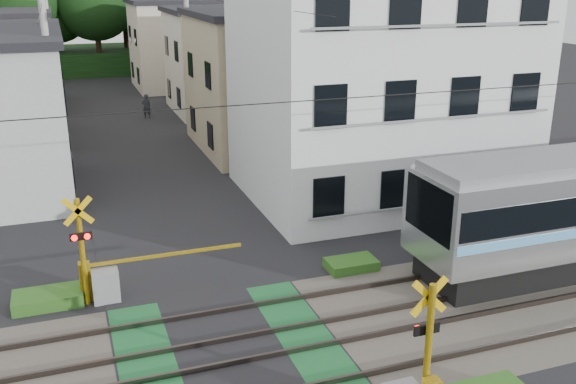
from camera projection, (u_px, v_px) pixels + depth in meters
name	position (u px, v px, depth m)	size (l,w,h in m)	color
ground	(230.00, 353.00, 15.00)	(120.00, 120.00, 0.00)	black
track_bed	(230.00, 352.00, 14.99)	(120.00, 120.00, 0.14)	#47423A
crossing_signal_far	(101.00, 277.00, 17.22)	(4.74, 0.65, 3.09)	yellow
apartment_block	(378.00, 78.00, 24.68)	(10.20, 8.36, 9.30)	white
houses_row	(119.00, 69.00, 37.18)	(22.07, 31.35, 6.80)	#B3B6B8
tree_hill	(70.00, 6.00, 55.87)	(40.00, 11.91, 11.68)	black
catenary	(462.00, 177.00, 15.75)	(60.00, 5.04, 7.00)	#2D2D33
utility_poles	(98.00, 61.00, 33.90)	(7.90, 42.00, 8.00)	#A5A5A0
pedestrian	(146.00, 106.00, 39.44)	(0.55, 0.36, 1.51)	#282D33
weed_patches	(302.00, 335.00, 15.42)	(10.25, 8.80, 0.40)	#2D5E1E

